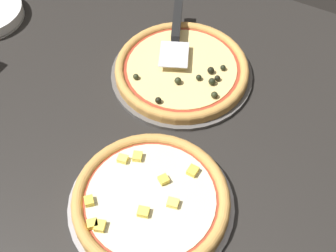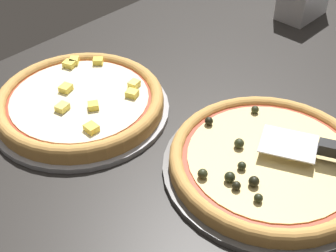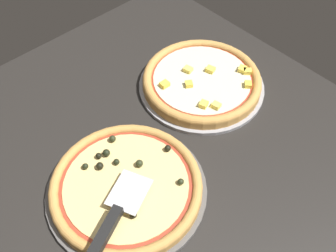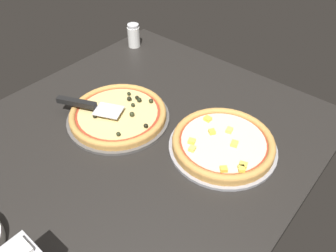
% 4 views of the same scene
% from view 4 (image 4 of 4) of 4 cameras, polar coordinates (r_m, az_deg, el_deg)
% --- Properties ---
extents(ground_plane, '(1.33, 1.07, 0.04)m').
position_cam_4_polar(ground_plane, '(1.08, -7.95, -4.26)').
color(ground_plane, black).
extents(pizza_pan_front, '(0.36, 0.36, 0.01)m').
position_cam_4_polar(pizza_pan_front, '(1.17, -8.60, 1.45)').
color(pizza_pan_front, '#565451').
rests_on(pizza_pan_front, ground_plane).
extents(pizza_front, '(0.34, 0.34, 0.04)m').
position_cam_4_polar(pizza_front, '(1.16, -8.67, 2.16)').
color(pizza_front, '#C68E47').
rests_on(pizza_front, pizza_pan_front).
extents(pizza_pan_back, '(0.35, 0.35, 0.01)m').
position_cam_4_polar(pizza_pan_back, '(1.06, 9.47, -3.60)').
color(pizza_pan_back, '#939399').
rests_on(pizza_pan_back, ground_plane).
extents(pizza_back, '(0.32, 0.32, 0.04)m').
position_cam_4_polar(pizza_back, '(1.05, 9.59, -2.80)').
color(pizza_back, '#C68E47').
rests_on(pizza_back, pizza_pan_back).
extents(serving_spatula, '(0.14, 0.24, 0.02)m').
position_cam_4_polar(serving_spatula, '(1.17, -14.62, 3.72)').
color(serving_spatula, silver).
rests_on(serving_spatula, pizza_front).
extents(parmesan_shaker, '(0.06, 0.06, 0.11)m').
position_cam_4_polar(parmesan_shaker, '(1.59, -5.99, 15.40)').
color(parmesan_shaker, white).
rests_on(parmesan_shaker, ground_plane).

